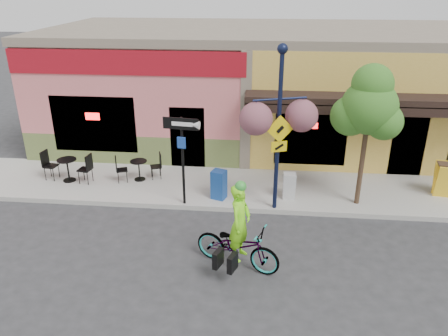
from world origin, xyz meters
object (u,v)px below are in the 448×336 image
(newspaper_box_blue, at_px, (219,185))
(street_tree, at_px, (365,137))
(lamp_post, at_px, (278,131))
(newspaper_box_grey, at_px, (289,186))
(building, at_px, (275,84))
(bicycle, at_px, (237,246))
(cyclist_rider, at_px, (240,232))
(one_way_sign, at_px, (183,162))

(newspaper_box_blue, relative_size, street_tree, 0.22)
(lamp_post, height_order, newspaper_box_grey, lamp_post)
(lamp_post, bearing_deg, building, 71.65)
(bicycle, bearing_deg, lamp_post, 2.39)
(lamp_post, bearing_deg, newspaper_box_blue, 147.08)
(cyclist_rider, distance_m, newspaper_box_blue, 3.27)
(cyclist_rider, height_order, street_tree, street_tree)
(cyclist_rider, bearing_deg, newspaper_box_grey, -0.10)
(bicycle, relative_size, cyclist_rider, 1.13)
(bicycle, distance_m, street_tree, 4.93)
(building, height_order, one_way_sign, building)
(bicycle, distance_m, newspaper_box_grey, 3.62)
(street_tree, bearing_deg, one_way_sign, -174.21)
(building, bearing_deg, cyclist_rider, -94.94)
(cyclist_rider, relative_size, one_way_sign, 0.70)
(newspaper_box_blue, bearing_deg, cyclist_rider, -56.16)
(building, height_order, newspaper_box_grey, building)
(building, relative_size, bicycle, 8.67)
(building, relative_size, lamp_post, 3.90)
(lamp_post, height_order, one_way_sign, lamp_post)
(building, relative_size, newspaper_box_blue, 20.28)
(newspaper_box_blue, bearing_deg, lamp_post, 4.67)
(cyclist_rider, xyz_separation_m, one_way_sign, (-1.81, 2.71, 0.54))
(building, bearing_deg, bicycle, -95.23)
(cyclist_rider, distance_m, lamp_post, 3.24)
(street_tree, bearing_deg, building, 111.19)
(building, relative_size, one_way_sign, 6.87)
(newspaper_box_blue, height_order, newspaper_box_grey, newspaper_box_blue)
(bicycle, bearing_deg, cyclist_rider, -69.33)
(newspaper_box_grey, bearing_deg, building, 93.03)
(building, xyz_separation_m, lamp_post, (0.02, -6.85, 0.23))
(newspaper_box_grey, bearing_deg, newspaper_box_blue, -175.05)
(building, xyz_separation_m, cyclist_rider, (-0.83, -9.56, -1.32))
(bicycle, height_order, street_tree, street_tree)
(bicycle, height_order, newspaper_box_blue, bicycle)
(street_tree, bearing_deg, bicycle, -135.91)
(bicycle, bearing_deg, street_tree, -25.23)
(newspaper_box_grey, height_order, street_tree, street_tree)
(lamp_post, distance_m, one_way_sign, 2.84)
(bicycle, relative_size, lamp_post, 0.45)
(lamp_post, relative_size, street_tree, 1.12)
(cyclist_rider, xyz_separation_m, lamp_post, (0.85, 2.71, 1.55))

